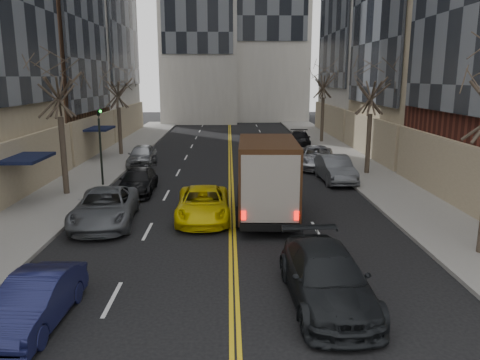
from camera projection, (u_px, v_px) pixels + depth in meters
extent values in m
cube|color=slate|center=(99.00, 169.00, 31.80)|extent=(4.00, 66.00, 0.15)
cube|color=slate|center=(361.00, 168.00, 32.24)|extent=(4.00, 66.00, 0.15)
cube|color=black|center=(24.00, 158.00, 22.49)|extent=(2.00, 3.00, 0.15)
cube|color=black|center=(7.00, 179.00, 22.70)|extent=(0.20, 3.00, 2.50)
cube|color=black|center=(98.00, 129.00, 35.18)|extent=(2.00, 3.00, 0.15)
cube|color=black|center=(87.00, 142.00, 35.38)|extent=(0.20, 3.00, 2.50)
cylinder|color=#382D23|center=(64.00, 156.00, 24.52)|extent=(0.30, 0.30, 4.05)
cylinder|color=#382D23|center=(120.00, 131.00, 37.24)|extent=(0.30, 0.30, 3.69)
cylinder|color=#382D23|center=(368.00, 144.00, 29.85)|extent=(0.30, 0.30, 3.78)
cylinder|color=#382D23|center=(322.00, 120.00, 44.45)|extent=(0.30, 0.30, 4.14)
cylinder|color=black|center=(101.00, 152.00, 26.53)|extent=(0.12, 0.12, 3.80)
imported|color=black|center=(98.00, 110.00, 26.02)|extent=(0.15, 0.18, 0.90)
sphere|color=#0CE526|center=(100.00, 111.00, 25.94)|extent=(0.14, 0.14, 0.14)
cube|color=black|center=(267.00, 205.00, 21.13)|extent=(2.51, 6.61, 0.31)
cube|color=black|center=(265.00, 172.00, 23.24)|extent=(2.46, 1.83, 2.14)
cube|color=black|center=(268.00, 176.00, 20.26)|extent=(2.65, 5.09, 3.06)
cube|color=black|center=(270.00, 227.00, 18.06)|extent=(2.35, 0.28, 0.31)
cube|color=red|center=(244.00, 216.00, 17.96)|extent=(0.19, 0.07, 0.36)
cube|color=red|center=(297.00, 216.00, 17.93)|extent=(0.19, 0.07, 0.36)
cube|color=gold|center=(239.00, 161.00, 20.19)|extent=(0.08, 0.92, 0.92)
cube|color=gold|center=(297.00, 162.00, 20.15)|extent=(0.08, 0.92, 0.92)
cylinder|color=black|center=(241.00, 195.00, 23.25)|extent=(0.33, 0.99, 0.98)
cylinder|color=black|center=(289.00, 195.00, 23.21)|extent=(0.33, 0.99, 0.98)
cylinder|color=black|center=(239.00, 218.00, 19.47)|extent=(0.33, 0.99, 0.98)
cylinder|color=black|center=(297.00, 218.00, 19.43)|extent=(0.33, 0.99, 0.98)
imported|color=black|center=(327.00, 277.00, 13.04)|extent=(2.32, 5.33, 1.53)
cube|color=black|center=(322.00, 247.00, 13.65)|extent=(0.13, 0.04, 0.09)
cube|color=blue|center=(322.00, 247.00, 13.63)|extent=(0.10, 0.01, 0.06)
imported|color=#DDC609|center=(203.00, 204.00, 20.78)|extent=(2.45, 5.05, 1.39)
imported|color=black|center=(276.00, 196.00, 21.16)|extent=(0.60, 0.77, 1.87)
imported|color=#111438|center=(35.00, 301.00, 11.93)|extent=(1.57, 4.01, 1.30)
imported|color=#53565B|center=(105.00, 207.00, 20.10)|extent=(2.92, 5.55, 1.49)
imported|color=black|center=(138.00, 181.00, 25.48)|extent=(1.90, 4.49, 1.29)
imported|color=#9A9DA1|center=(142.00, 155.00, 33.26)|extent=(1.81, 4.39, 1.49)
imported|color=#4C4F53|center=(335.00, 169.00, 28.26)|extent=(1.85, 4.80, 1.56)
imported|color=#B1B2B9|center=(317.00, 157.00, 32.52)|extent=(3.16, 5.63, 1.49)
imported|color=black|center=(299.00, 139.00, 42.39)|extent=(2.52, 4.98, 1.39)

